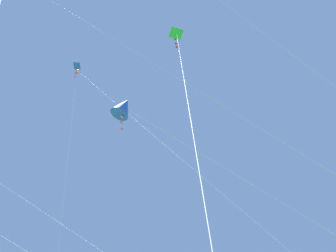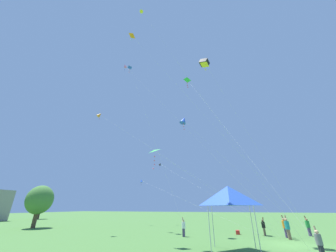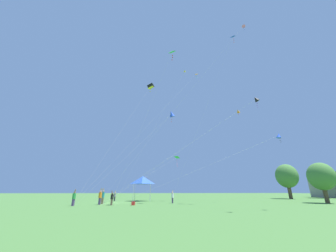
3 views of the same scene
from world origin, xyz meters
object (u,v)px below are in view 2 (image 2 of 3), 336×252
at_px(person_orange_shirt, 285,226).
at_px(person_black_shirt, 264,226).
at_px(cooler_box, 238,232).
at_px(festival_tent, 229,196).
at_px(person_green_shirt, 308,226).
at_px(kite_green_delta_10, 188,81).
at_px(kite_orange_diamond_2, 100,115).
at_px(kite_yellow_diamond_5, 142,12).
at_px(kite_orange_delta_7, 134,38).
at_px(kite_green_delta_6, 155,152).
at_px(person_teal_shirt, 287,227).
at_px(kite_blue_diamond_3, 142,181).
at_px(kite_black_box_4, 204,63).
at_px(person_grey_shirt, 319,243).
at_px(person_white_shirt, 184,227).
at_px(kite_blue_delta_1, 130,69).
at_px(kite_pink_diamond_0, 125,66).
at_px(kite_blue_diamond_9, 184,120).
at_px(kite_black_diamond_8, 160,164).

bearing_deg(person_orange_shirt, person_black_shirt, -60.02).
bearing_deg(cooler_box, festival_tent, 176.94).
height_order(person_green_shirt, kite_green_delta_10, kite_green_delta_10).
height_order(person_orange_shirt, kite_orange_diamond_2, kite_orange_diamond_2).
height_order(person_black_shirt, kite_yellow_diamond_5, kite_yellow_diamond_5).
bearing_deg(kite_orange_delta_7, kite_green_delta_6, -105.38).
height_order(cooler_box, person_teal_shirt, person_teal_shirt).
height_order(kite_blue_diamond_3, kite_green_delta_10, kite_green_delta_10).
height_order(person_green_shirt, kite_green_delta_6, kite_green_delta_6).
bearing_deg(kite_black_box_4, person_grey_shirt, -130.68).
relative_size(person_grey_shirt, kite_black_box_4, 0.08).
xyz_separation_m(person_green_shirt, person_black_shirt, (-0.78, 4.47, -0.08)).
height_order(person_black_shirt, kite_green_delta_10, kite_green_delta_10).
distance_m(person_white_shirt, kite_blue_delta_1, 29.12).
bearing_deg(person_grey_shirt, person_green_shirt, -88.48).
bearing_deg(kite_pink_diamond_0, kite_black_box_4, -111.79).
height_order(person_green_shirt, kite_blue_diamond_9, kite_blue_diamond_9).
height_order(kite_orange_delta_7, kite_blue_diamond_9, kite_orange_delta_7).
bearing_deg(kite_pink_diamond_0, festival_tent, -122.63).
distance_m(person_black_shirt, kite_green_delta_10, 23.51).
height_order(cooler_box, kite_green_delta_10, kite_green_delta_10).
height_order(person_teal_shirt, kite_blue_delta_1, kite_blue_delta_1).
distance_m(kite_yellow_diamond_5, kite_green_delta_6, 19.91).
relative_size(person_green_shirt, kite_blue_delta_1, 0.07).
xyz_separation_m(person_orange_shirt, kite_green_delta_10, (2.62, 9.56, 22.02)).
relative_size(kite_pink_diamond_0, kite_black_diamond_8, 1.74).
distance_m(person_green_shirt, kite_black_box_4, 22.19).
relative_size(kite_blue_diamond_3, kite_black_box_4, 0.88).
distance_m(cooler_box, kite_yellow_diamond_5, 30.18).
relative_size(kite_blue_delta_1, kite_blue_diamond_3, 1.53).
distance_m(cooler_box, kite_black_box_4, 20.95).
bearing_deg(kite_black_box_4, kite_green_delta_10, 28.17).
distance_m(kite_orange_diamond_2, kite_orange_delta_7, 12.33).
bearing_deg(kite_green_delta_6, person_grey_shirt, -96.22).
bearing_deg(kite_pink_diamond_0, cooler_box, -94.76).
bearing_deg(person_white_shirt, person_black_shirt, 169.49).
distance_m(cooler_box, kite_pink_diamond_0, 34.35).
distance_m(kite_pink_diamond_0, kite_green_delta_6, 26.65).
bearing_deg(cooler_box, kite_black_diamond_8, 52.57).
bearing_deg(kite_green_delta_6, kite_pink_diamond_0, 46.83).
bearing_deg(kite_yellow_diamond_5, kite_blue_diamond_3, 21.06).
distance_m(person_black_shirt, kite_blue_diamond_9, 15.35).
bearing_deg(kite_blue_diamond_9, person_white_shirt, 172.29).
height_order(festival_tent, kite_black_diamond_8, kite_black_diamond_8).
relative_size(kite_yellow_diamond_5, kite_blue_diamond_9, 1.94).
height_order(person_teal_shirt, kite_black_box_4, kite_black_box_4).
bearing_deg(kite_orange_delta_7, kite_green_delta_10, -33.07).
bearing_deg(person_grey_shirt, kite_yellow_diamond_5, 14.46).
relative_size(cooler_box, person_orange_shirt, 0.31).
bearing_deg(cooler_box, person_grey_shirt, -156.67).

